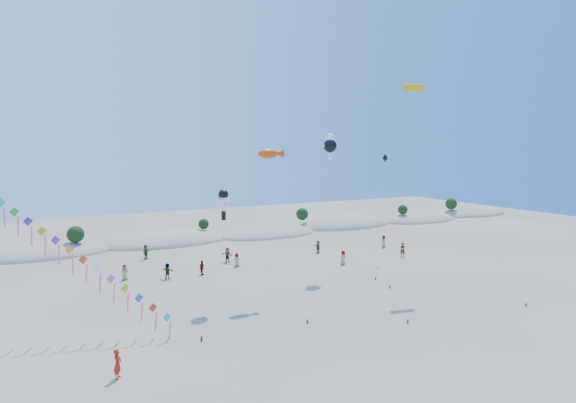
{
  "coord_description": "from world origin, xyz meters",
  "views": [
    {
      "loc": [
        -16.35,
        -24.4,
        13.62
      ],
      "look_at": [
        3.92,
        14.0,
        8.84
      ],
      "focal_mm": 30.0,
      "sensor_mm": 36.0,
      "label": 1
    }
  ],
  "objects": [
    {
      "name": "dune_ridge",
      "position": [
        1.06,
        45.14,
        0.11
      ],
      "size": [
        145.3,
        11.49,
        5.57
      ],
      "color": "gray",
      "rests_on": "ground"
    },
    {
      "name": "ground",
      "position": [
        0.0,
        0.0,
        0.0
      ],
      "size": [
        160.0,
        160.0,
        0.0
      ],
      "primitive_type": "plane",
      "color": "#85745C",
      "rests_on": "ground"
    },
    {
      "name": "fish_kite",
      "position": [
        3.33,
        16.22,
        13.11
      ],
      "size": [
        6.99,
        13.36,
        13.61
      ],
      "color": "#3F2D1E",
      "rests_on": "ground"
    },
    {
      "name": "flyer_foreground",
      "position": [
        -12.56,
        4.48,
        0.91
      ],
      "size": [
        0.69,
        0.79,
        1.82
      ],
      "primitive_type": "imported",
      "rotation": [
        0.0,
        0.0,
        1.1
      ],
      "color": "#B31C0E",
      "rests_on": "ground"
    },
    {
      "name": "dark_kite",
      "position": [
        20.52,
        21.06,
        9.2
      ],
      "size": [
        8.56,
        8.87,
        13.0
      ],
      "color": "#3F2D1E",
      "rests_on": "ground"
    },
    {
      "name": "parafoil_kite",
      "position": [
        18.27,
        13.47,
        19.36
      ],
      "size": [
        3.71,
        12.56,
        20.19
      ],
      "color": "#3F2D1E",
      "rests_on": "ground"
    },
    {
      "name": "cartoon_kite_high",
      "position": [
        12.74,
        20.71,
        14.08
      ],
      "size": [
        2.2,
        10.02,
        15.31
      ],
      "color": "#3F2D1E",
      "rests_on": "ground"
    },
    {
      "name": "kite_train",
      "position": [
        -17.7,
        15.36,
        8.91
      ],
      "size": [
        21.37,
        14.61,
        17.41
      ],
      "color": "#3F2D1E",
      "rests_on": "ground"
    },
    {
      "name": "beachgoers",
      "position": [
        5.43,
        27.81,
        0.85
      ],
      "size": [
        35.42,
        15.0,
        1.8
      ],
      "color": "slate",
      "rests_on": "ground"
    },
    {
      "name": "cartoon_kite_low",
      "position": [
        -1.83,
        15.18,
        8.98
      ],
      "size": [
        4.55,
        8.85,
        10.09
      ],
      "color": "#3F2D1E",
      "rests_on": "ground"
    }
  ]
}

